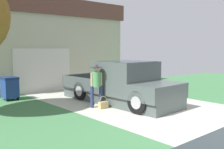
% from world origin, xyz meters
% --- Properties ---
extents(pickup_truck, '(2.32, 5.43, 1.73)m').
position_xyz_m(pickup_truck, '(-0.24, 4.16, 0.76)').
color(pickup_truck, '#48504F').
rests_on(pickup_truck, ground).
extents(person_with_hat, '(0.48, 0.44, 1.64)m').
position_xyz_m(person_with_hat, '(-1.52, 4.36, 0.95)').
color(person_with_hat, navy).
rests_on(person_with_hat, ground).
extents(handbag, '(0.37, 0.17, 0.47)m').
position_xyz_m(handbag, '(-1.47, 4.03, 0.15)').
color(handbag, tan).
rests_on(handbag, ground).
extents(house_with_garage, '(8.87, 6.41, 4.89)m').
position_xyz_m(house_with_garage, '(-0.43, 11.96, 2.47)').
color(house_with_garage, '#B6B399').
rests_on(house_with_garage, ground).
extents(wheeled_trash_bin, '(0.60, 0.72, 1.00)m').
position_xyz_m(wheeled_trash_bin, '(-3.54, 7.92, 0.55)').
color(wheeled_trash_bin, navy).
rests_on(wheeled_trash_bin, ground).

